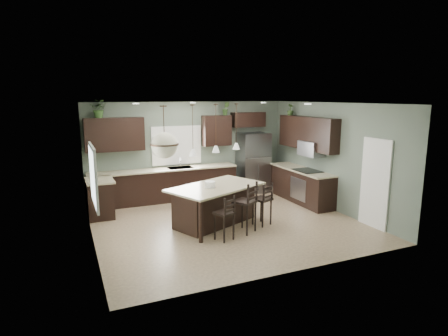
% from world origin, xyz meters
% --- Properties ---
extents(ground, '(6.00, 6.00, 0.00)m').
position_xyz_m(ground, '(0.00, 0.00, 0.00)').
color(ground, '#9E8466').
rests_on(ground, ground).
extents(pantry_door, '(0.04, 0.82, 2.04)m').
position_xyz_m(pantry_door, '(2.98, -1.55, 1.02)').
color(pantry_door, white).
rests_on(pantry_door, ground).
extents(window_back, '(1.35, 0.02, 1.00)m').
position_xyz_m(window_back, '(-0.40, 2.73, 1.55)').
color(window_back, white).
rests_on(window_back, room_shell).
extents(window_left, '(0.02, 1.10, 1.00)m').
position_xyz_m(window_left, '(-2.98, -0.80, 1.55)').
color(window_left, white).
rests_on(window_left, room_shell).
extents(left_return_cabs, '(0.60, 0.90, 0.90)m').
position_xyz_m(left_return_cabs, '(-2.70, 1.70, 0.45)').
color(left_return_cabs, black).
rests_on(left_return_cabs, ground).
extents(left_return_countertop, '(0.66, 0.96, 0.04)m').
position_xyz_m(left_return_countertop, '(-2.68, 1.70, 0.92)').
color(left_return_countertop, '#C1B792').
rests_on(left_return_countertop, left_return_cabs).
extents(back_lower_cabs, '(4.20, 0.60, 0.90)m').
position_xyz_m(back_lower_cabs, '(-0.85, 2.45, 0.45)').
color(back_lower_cabs, black).
rests_on(back_lower_cabs, ground).
extents(back_countertop, '(4.20, 0.66, 0.04)m').
position_xyz_m(back_countertop, '(-0.85, 2.43, 0.92)').
color(back_countertop, '#C1B792').
rests_on(back_countertop, back_lower_cabs).
extents(sink_inset, '(0.70, 0.45, 0.01)m').
position_xyz_m(sink_inset, '(-0.40, 2.43, 0.94)').
color(sink_inset, gray).
rests_on(sink_inset, back_countertop).
extents(faucet, '(0.02, 0.02, 0.28)m').
position_xyz_m(faucet, '(-0.40, 2.40, 1.08)').
color(faucet, silver).
rests_on(faucet, back_countertop).
extents(back_upper_left, '(1.55, 0.34, 0.90)m').
position_xyz_m(back_upper_left, '(-2.15, 2.58, 1.95)').
color(back_upper_left, black).
rests_on(back_upper_left, room_shell).
extents(back_upper_right, '(0.85, 0.34, 0.90)m').
position_xyz_m(back_upper_right, '(0.80, 2.58, 1.95)').
color(back_upper_right, black).
rests_on(back_upper_right, room_shell).
extents(fridge_header, '(1.05, 0.34, 0.45)m').
position_xyz_m(fridge_header, '(1.85, 2.58, 2.25)').
color(fridge_header, black).
rests_on(fridge_header, room_shell).
extents(right_lower_cabs, '(0.60, 2.35, 0.90)m').
position_xyz_m(right_lower_cabs, '(2.70, 0.87, 0.45)').
color(right_lower_cabs, black).
rests_on(right_lower_cabs, ground).
extents(right_countertop, '(0.66, 2.35, 0.04)m').
position_xyz_m(right_countertop, '(2.68, 0.87, 0.92)').
color(right_countertop, '#C1B792').
rests_on(right_countertop, right_lower_cabs).
extents(cooktop, '(0.58, 0.75, 0.02)m').
position_xyz_m(cooktop, '(2.68, 0.60, 0.94)').
color(cooktop, black).
rests_on(cooktop, right_countertop).
extents(wall_oven_front, '(0.01, 0.72, 0.60)m').
position_xyz_m(wall_oven_front, '(2.40, 0.60, 0.45)').
color(wall_oven_front, gray).
rests_on(wall_oven_front, right_lower_cabs).
extents(right_upper_cabs, '(0.34, 2.35, 0.90)m').
position_xyz_m(right_upper_cabs, '(2.83, 0.87, 1.95)').
color(right_upper_cabs, black).
rests_on(right_upper_cabs, room_shell).
extents(microwave, '(0.40, 0.75, 0.40)m').
position_xyz_m(microwave, '(2.78, 0.60, 1.55)').
color(microwave, gray).
rests_on(microwave, right_upper_cabs).
extents(refrigerator, '(0.90, 0.74, 1.85)m').
position_xyz_m(refrigerator, '(1.94, 2.40, 0.93)').
color(refrigerator, gray).
rests_on(refrigerator, ground).
extents(kitchen_island, '(2.49, 2.01, 0.92)m').
position_xyz_m(kitchen_island, '(-0.26, 0.02, 0.46)').
color(kitchen_island, black).
rests_on(kitchen_island, ground).
extents(serving_dish, '(0.24, 0.24, 0.14)m').
position_xyz_m(serving_dish, '(-0.45, -0.06, 0.99)').
color(serving_dish, white).
rests_on(serving_dish, kitchen_island).
extents(bar_stool_left, '(0.46, 0.46, 0.96)m').
position_xyz_m(bar_stool_left, '(-0.48, -0.95, 0.48)').
color(bar_stool_left, black).
rests_on(bar_stool_left, ground).
extents(bar_stool_center, '(0.58, 0.58, 1.15)m').
position_xyz_m(bar_stool_center, '(0.12, -0.71, 0.57)').
color(bar_stool_center, black).
rests_on(bar_stool_center, ground).
extents(bar_stool_right, '(0.49, 0.49, 1.02)m').
position_xyz_m(bar_stool_right, '(0.70, -0.44, 0.51)').
color(bar_stool_right, black).
rests_on(bar_stool_right, ground).
extents(pendant_left, '(0.17, 0.17, 1.10)m').
position_xyz_m(pendant_left, '(-0.90, -0.27, 2.25)').
color(pendant_left, silver).
rests_on(pendant_left, room_shell).
extents(pendant_center, '(0.17, 0.17, 1.10)m').
position_xyz_m(pendant_center, '(-0.26, 0.02, 2.25)').
color(pendant_center, silver).
rests_on(pendant_center, room_shell).
extents(pendant_right, '(0.17, 0.17, 1.10)m').
position_xyz_m(pendant_right, '(0.38, 0.30, 2.25)').
color(pendant_right, white).
rests_on(pendant_right, room_shell).
extents(chandelier, '(0.54, 0.54, 1.00)m').
position_xyz_m(chandelier, '(-1.68, -0.89, 2.30)').
color(chandelier, beige).
rests_on(chandelier, room_shell).
extents(plant_back_left, '(0.53, 0.50, 0.47)m').
position_xyz_m(plant_back_left, '(-2.51, 2.55, 2.63)').
color(plant_back_left, '#2F5023').
rests_on(plant_back_left, back_upper_left).
extents(plant_back_right, '(0.26, 0.24, 0.39)m').
position_xyz_m(plant_back_right, '(1.09, 2.55, 2.60)').
color(plant_back_right, '#365826').
rests_on(plant_back_right, back_upper_right).
extents(plant_right_wall, '(0.22, 0.22, 0.34)m').
position_xyz_m(plant_right_wall, '(2.80, 1.72, 2.57)').
color(plant_right_wall, '#324D21').
rests_on(plant_right_wall, right_upper_cabs).
extents(room_shell, '(6.00, 6.00, 6.00)m').
position_xyz_m(room_shell, '(0.00, 0.00, 1.70)').
color(room_shell, '#5D6B5D').
rests_on(room_shell, ground).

